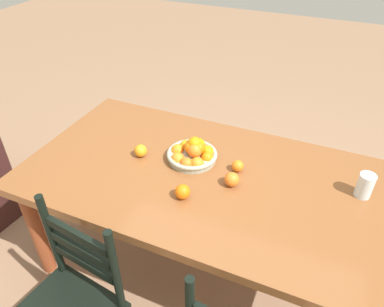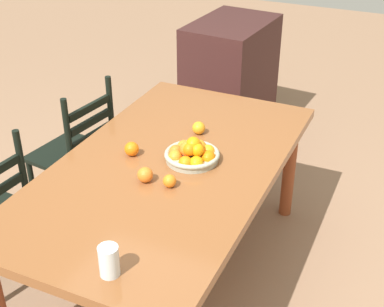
% 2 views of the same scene
% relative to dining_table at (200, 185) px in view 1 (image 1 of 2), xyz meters
% --- Properties ---
extents(ground_plane, '(12.00, 12.00, 0.00)m').
position_rel_dining_table_xyz_m(ground_plane, '(0.00, 0.00, -0.65)').
color(ground_plane, '#8F6B50').
extents(dining_table, '(1.88, 1.05, 0.73)m').
position_rel_dining_table_xyz_m(dining_table, '(0.00, 0.00, 0.00)').
color(dining_table, brown).
rests_on(dining_table, ground).
extents(fruit_bowl, '(0.28, 0.28, 0.14)m').
position_rel_dining_table_xyz_m(fruit_bowl, '(0.08, -0.10, 0.12)').
color(fruit_bowl, '#A3A690').
rests_on(fruit_bowl, dining_table).
extents(orange_loose_0, '(0.08, 0.08, 0.08)m').
position_rel_dining_table_xyz_m(orange_loose_0, '(0.01, 0.21, 0.12)').
color(orange_loose_0, orange).
rests_on(orange_loose_0, dining_table).
extents(orange_loose_1, '(0.06, 0.06, 0.06)m').
position_rel_dining_table_xyz_m(orange_loose_1, '(-0.18, -0.10, 0.11)').
color(orange_loose_1, orange).
rests_on(orange_loose_1, dining_table).
extents(orange_loose_2, '(0.08, 0.08, 0.08)m').
position_rel_dining_table_xyz_m(orange_loose_2, '(-0.18, 0.02, 0.12)').
color(orange_loose_2, orange).
rests_on(orange_loose_2, dining_table).
extents(orange_loose_3, '(0.07, 0.07, 0.07)m').
position_rel_dining_table_xyz_m(orange_loose_3, '(0.36, -0.01, 0.11)').
color(orange_loose_3, orange).
rests_on(orange_loose_3, dining_table).
extents(drinking_glass, '(0.08, 0.08, 0.13)m').
position_rel_dining_table_xyz_m(drinking_glass, '(-0.80, -0.16, 0.14)').
color(drinking_glass, silver).
rests_on(drinking_glass, dining_table).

